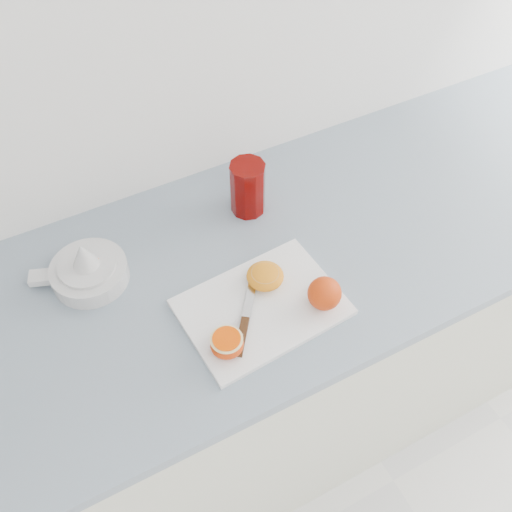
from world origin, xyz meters
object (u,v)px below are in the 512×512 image
object	(u,v)px
cutting_board	(262,307)
half_orange	(227,344)
counter	(216,376)
citrus_juicer	(88,270)
red_tumbler	(248,190)

from	to	relation	value
cutting_board	half_orange	xyz separation A→B (m)	(-0.10, -0.06, 0.03)
half_orange	counter	bearing A→B (deg)	78.89
citrus_juicer	cutting_board	bearing A→B (deg)	-39.55
half_orange	citrus_juicer	xyz separation A→B (m)	(-0.18, 0.29, -0.00)
half_orange	citrus_juicer	bearing A→B (deg)	121.51
counter	red_tumbler	distance (m)	0.55
red_tumbler	citrus_juicer	bearing A→B (deg)	-175.70
cutting_board	red_tumbler	distance (m)	0.28
counter	cutting_board	bearing A→B (deg)	-61.54
counter	cutting_board	xyz separation A→B (m)	(0.07, -0.12, 0.45)
cutting_board	red_tumbler	world-z (taller)	red_tumbler
half_orange	red_tumbler	xyz separation A→B (m)	(0.21, 0.32, 0.03)
counter	half_orange	world-z (taller)	half_orange
cutting_board	half_orange	distance (m)	0.12
counter	half_orange	size ratio (longest dim) A/B	39.72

